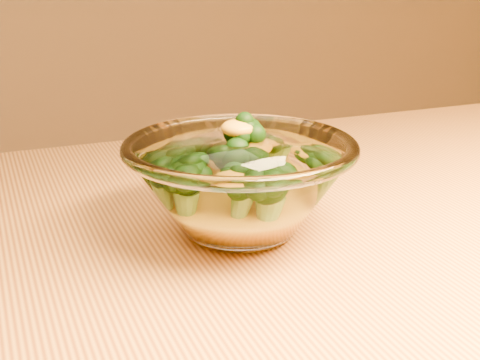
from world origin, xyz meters
The scene contains 3 objects.
glass_bowl centered at (-0.03, 0.07, 0.80)m, with size 0.20×0.20×0.09m.
cheese_sauce centered at (-0.03, 0.07, 0.78)m, with size 0.11×0.11×0.03m, color #EAA813.
broccoli_heap centered at (-0.03, 0.07, 0.81)m, with size 0.14×0.14×0.07m.
Camera 1 is at (-0.23, -0.43, 0.99)m, focal length 50.00 mm.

